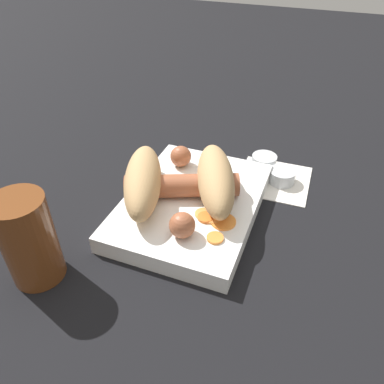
# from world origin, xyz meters

# --- Properties ---
(ground_plane) EXTENTS (3.00, 3.00, 0.00)m
(ground_plane) POSITION_xyz_m (0.00, 0.00, 0.00)
(ground_plane) COLOR black
(food_tray) EXTENTS (0.26, 0.19, 0.03)m
(food_tray) POSITION_xyz_m (0.00, 0.00, 0.01)
(food_tray) COLOR white
(food_tray) RESTS_ON ground_plane
(bread_roll) EXTENTS (0.21, 0.21, 0.06)m
(bread_roll) POSITION_xyz_m (-0.00, 0.02, 0.06)
(bread_roll) COLOR tan
(bread_roll) RESTS_ON food_tray
(sausage) EXTENTS (0.19, 0.17, 0.03)m
(sausage) POSITION_xyz_m (-0.00, 0.02, 0.04)
(sausage) COLOR #9E5638
(sausage) RESTS_ON food_tray
(pickled_veggies) EXTENTS (0.07, 0.06, 0.00)m
(pickled_veggies) POSITION_xyz_m (-0.04, -0.05, 0.03)
(pickled_veggies) COLOR orange
(pickled_veggies) RESTS_ON food_tray
(napkin) EXTENTS (0.12, 0.12, 0.00)m
(napkin) POSITION_xyz_m (0.13, -0.10, 0.00)
(napkin) COLOR white
(napkin) RESTS_ON ground_plane
(condiment_cup_near) EXTENTS (0.04, 0.04, 0.02)m
(condiment_cup_near) POSITION_xyz_m (0.12, -0.11, 0.01)
(condiment_cup_near) COLOR silver
(condiment_cup_near) RESTS_ON ground_plane
(condiment_cup_far) EXTENTS (0.04, 0.04, 0.02)m
(condiment_cup_far) POSITION_xyz_m (0.16, -0.08, 0.01)
(condiment_cup_far) COLOR silver
(condiment_cup_far) RESTS_ON ground_plane
(drink_glass) EXTENTS (0.06, 0.06, 0.12)m
(drink_glass) POSITION_xyz_m (-0.18, 0.14, 0.06)
(drink_glass) COLOR brown
(drink_glass) RESTS_ON ground_plane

